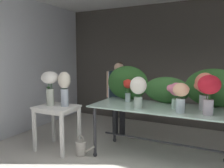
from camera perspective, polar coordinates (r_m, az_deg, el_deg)
The scene contains 16 objects.
ground_plane at distance 4.16m, azimuth 8.54°, elevation -16.46°, with size 8.10×8.10×0.00m, color beige.
wall_back at distance 5.61m, azimuth 14.68°, elevation 4.71°, with size 5.56×0.12×2.91m, color #4C4742.
wall_left at distance 5.37m, azimuth -20.69°, elevation 4.42°, with size 0.12×3.80×2.91m, color silver.
display_table_glass at distance 3.65m, azimuth 11.99°, elevation -7.51°, with size 2.14×0.94×0.87m.
side_table_white at distance 4.08m, azimuth -13.85°, elevation -7.05°, with size 0.68×0.57×0.79m.
florist at distance 4.69m, azimuth 1.71°, elevation -1.75°, with size 0.57×0.24×1.54m.
foliage_backdrop at distance 3.89m, azimuth 14.73°, elevation -0.66°, with size 2.27×0.32×0.62m.
vase_peach_hydrangea at distance 3.26m, azimuth 17.12°, elevation -2.70°, with size 0.22×0.22×0.42m.
vase_rosy_tulips at distance 3.52m, azimuth 15.88°, elevation -2.18°, with size 0.25×0.21×0.40m.
vase_ivory_snapdragons at distance 3.40m, azimuth 6.70°, elevation -1.23°, with size 0.25×0.25×0.48m.
vase_scarlet_peonies at distance 3.92m, azimuth 4.00°, elevation -1.03°, with size 0.18×0.16×0.40m.
vase_coral_carnations at distance 3.54m, azimuth 22.42°, elevation -0.71°, with size 0.29×0.29×0.55m.
vase_crimson_anemones at distance 3.25m, azimuth 23.43°, elevation -1.20°, with size 0.29×0.29×0.54m.
vase_white_roses_tall at distance 4.08m, azimuth -15.50°, elevation 0.26°, with size 0.30×0.30×0.61m.
vase_cream_lisianthus_tall at distance 3.96m, azimuth -12.01°, elevation -0.62°, with size 0.23×0.22×0.60m.
watering_can at distance 3.95m, azimuth -7.82°, elevation -15.72°, with size 0.35×0.18×0.34m.
Camera 1 is at (1.16, -1.80, 1.63)m, focal length 35.98 mm.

